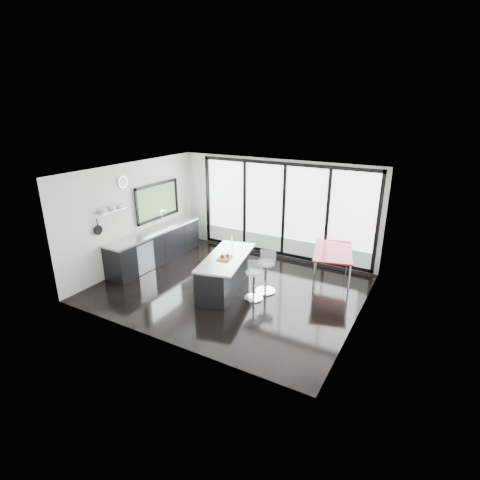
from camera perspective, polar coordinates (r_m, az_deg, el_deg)
The scene contains 11 objects.
floor at distance 9.17m, azimuth -1.48°, elevation -7.23°, with size 6.00×5.00×0.00m, color black.
ceiling at distance 8.28m, azimuth -1.65°, elevation 10.30°, with size 6.00×5.00×0.00m, color white.
wall_back at distance 10.65m, azimuth 6.57°, elevation 3.91°, with size 6.00×0.09×2.80m.
wall_front at distance 6.75m, azimuth -12.57°, elevation -4.89°, with size 6.00×0.00×2.80m, color silver.
wall_left at distance 10.55m, azimuth -14.83°, elevation 4.86°, with size 0.26×5.00×2.80m.
wall_right at distance 7.61m, azimuth 18.21°, elevation -2.54°, with size 0.00×5.00×2.80m, color silver.
counter_cabinets at distance 10.76m, azimuth -12.70°, elevation -0.81°, with size 0.69×3.24×1.36m.
island at distance 8.94m, azimuth -2.43°, elevation -4.91°, with size 1.31×2.22×1.10m.
bar_stool_near at distance 8.52m, azimuth 2.11°, elevation -6.90°, with size 0.43×0.43×0.68m, color silver.
bar_stool_far at distance 8.83m, azimuth 3.93°, elevation -5.63°, with size 0.48×0.48×0.77m, color silver.
red_table at distance 9.56m, azimuth 13.80°, elevation -3.90°, with size 0.89×1.56×0.83m, color maroon.
Camera 1 is at (4.22, -6.99, 4.17)m, focal length 28.00 mm.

